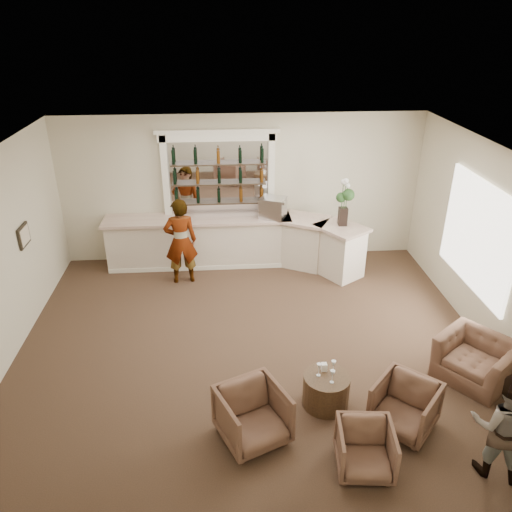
{
  "coord_description": "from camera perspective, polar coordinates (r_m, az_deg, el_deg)",
  "views": [
    {
      "loc": [
        -0.47,
        -7.14,
        5.21
      ],
      "look_at": [
        0.13,
        0.9,
        1.25
      ],
      "focal_mm": 35.0,
      "sensor_mm": 36.0,
      "label": 1
    }
  ],
  "objects": [
    {
      "name": "cocktail_table",
      "position": [
        7.59,
        8.01,
        -14.93
      ],
      "size": [
        0.68,
        0.68,
        0.5
      ],
      "primitive_type": "cylinder",
      "color": "#513723",
      "rests_on": "ground"
    },
    {
      "name": "wine_glass_tbl_b",
      "position": [
        7.45,
        8.82,
        -12.4
      ],
      "size": [
        0.07,
        0.07,
        0.21
      ],
      "primitive_type": null,
      "color": "white",
      "rests_on": "cocktail_table"
    },
    {
      "name": "armchair_right",
      "position": [
        7.39,
        16.62,
        -16.14
      ],
      "size": [
        1.11,
        1.12,
        0.73
      ],
      "primitive_type": "imported",
      "rotation": [
        0.0,
        0.0,
        -0.74
      ],
      "color": "brown",
      "rests_on": "ground"
    },
    {
      "name": "wine_glass_bar_left",
      "position": [
        10.9,
        1.53,
        4.84
      ],
      "size": [
        0.07,
        0.07,
        0.21
      ],
      "primitive_type": null,
      "color": "white",
      "rests_on": "bar_counter"
    },
    {
      "name": "ground",
      "position": [
        8.85,
        -0.4,
        -9.88
      ],
      "size": [
        8.0,
        8.0,
        0.0
      ],
      "primitive_type": "plane",
      "color": "#513728",
      "rests_on": "ground"
    },
    {
      "name": "back_bar_alcove",
      "position": [
        11.02,
        -4.28,
        9.34
      ],
      "size": [
        2.64,
        0.25,
        3.0
      ],
      "color": "white",
      "rests_on": "ground"
    },
    {
      "name": "napkin_holder",
      "position": [
        7.5,
        7.79,
        -12.46
      ],
      "size": [
        0.08,
        0.08,
        0.12
      ],
      "primitive_type": "cube",
      "color": "white",
      "rests_on": "cocktail_table"
    },
    {
      "name": "sommelier",
      "position": [
        10.44,
        -8.59,
        1.67
      ],
      "size": [
        0.73,
        0.54,
        1.86
      ],
      "primitive_type": "imported",
      "rotation": [
        0.0,
        0.0,
        3.29
      ],
      "color": "gray",
      "rests_on": "ground"
    },
    {
      "name": "wine_glass_tbl_c",
      "position": [
        7.28,
        8.71,
        -13.46
      ],
      "size": [
        0.07,
        0.07,
        0.21
      ],
      "primitive_type": null,
      "color": "white",
      "rests_on": "cocktail_table"
    },
    {
      "name": "armchair_left",
      "position": [
        6.95,
        -0.37,
        -17.76
      ],
      "size": [
        1.11,
        1.12,
        0.78
      ],
      "primitive_type": "imported",
      "rotation": [
        0.0,
        0.0,
        0.42
      ],
      "color": "brown",
      "rests_on": "ground"
    },
    {
      "name": "espresso_machine",
      "position": [
        10.89,
        1.94,
        5.53
      ],
      "size": [
        0.65,
        0.61,
        0.46
      ],
      "primitive_type": "cube",
      "rotation": [
        0.0,
        0.0,
        -0.4
      ],
      "color": "silver",
      "rests_on": "bar_counter"
    },
    {
      "name": "flower_vase",
      "position": [
        10.54,
        10.04,
        6.43
      ],
      "size": [
        0.27,
        0.27,
        1.03
      ],
      "color": "black",
      "rests_on": "bar_counter"
    },
    {
      "name": "room_shell",
      "position": [
        8.38,
        0.33,
        6.15
      ],
      "size": [
        8.04,
        7.02,
        3.32
      ],
      "color": "beige",
      "rests_on": "ground"
    },
    {
      "name": "bar_counter",
      "position": [
        11.15,
        -2.29,
        1.59
      ],
      "size": [
        5.72,
        1.8,
        1.14
      ],
      "color": "white",
      "rests_on": "ground"
    },
    {
      "name": "armchair_center",
      "position": [
        6.78,
        12.37,
        -20.77
      ],
      "size": [
        0.76,
        0.78,
        0.64
      ],
      "primitive_type": "imported",
      "rotation": [
        0.0,
        0.0,
        -0.11
      ],
      "color": "brown",
      "rests_on": "ground"
    },
    {
      "name": "guest",
      "position": [
        6.98,
        26.2,
        -17.0
      ],
      "size": [
        0.88,
        0.8,
        1.47
      ],
      "primitive_type": "imported",
      "rotation": [
        0.0,
        0.0,
        2.71
      ],
      "color": "gray",
      "rests_on": "ground"
    },
    {
      "name": "wine_glass_bar_right",
      "position": [
        10.93,
        2.08,
        4.89
      ],
      "size": [
        0.07,
        0.07,
        0.21
      ],
      "primitive_type": null,
      "color": "white",
      "rests_on": "bar_counter"
    },
    {
      "name": "wine_glass_tbl_a",
      "position": [
        7.37,
        7.2,
        -12.77
      ],
      "size": [
        0.07,
        0.07,
        0.21
      ],
      "primitive_type": null,
      "color": "white",
      "rests_on": "cocktail_table"
    },
    {
      "name": "armchair_far",
      "position": [
        8.61,
        23.82,
        -10.78
      ],
      "size": [
        1.41,
        1.43,
        0.7
      ],
      "primitive_type": "imported",
      "rotation": [
        0.0,
        0.0,
        -0.91
      ],
      "color": "brown",
      "rests_on": "ground"
    }
  ]
}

